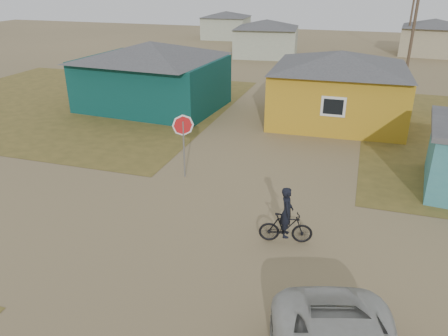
% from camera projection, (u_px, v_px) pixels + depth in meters
% --- Properties ---
extents(ground, '(120.00, 120.00, 0.00)m').
position_uv_depth(ground, '(212.00, 248.00, 13.13)').
color(ground, '#8B7650').
extents(grass_nw, '(20.00, 18.00, 0.00)m').
position_uv_depth(grass_nw, '(74.00, 102.00, 28.35)').
color(grass_nw, olive).
rests_on(grass_nw, ground).
extents(house_teal, '(8.93, 7.08, 4.00)m').
position_uv_depth(house_teal, '(152.00, 74.00, 26.43)').
color(house_teal, '#093330').
rests_on(house_teal, ground).
extents(house_yellow, '(7.72, 6.76, 3.90)m').
position_uv_depth(house_yellow, '(339.00, 86.00, 23.83)').
color(house_yellow, '#BA8B1C').
rests_on(house_yellow, ground).
extents(house_pale_west, '(7.04, 6.15, 3.60)m').
position_uv_depth(house_pale_west, '(266.00, 38.00, 43.69)').
color(house_pale_west, '#A2A991').
rests_on(house_pale_west, ground).
extents(house_beige_east, '(6.95, 6.05, 3.60)m').
position_uv_depth(house_beige_east, '(433.00, 36.00, 44.48)').
color(house_beige_east, '#9B8F6E').
rests_on(house_beige_east, ground).
extents(house_pale_north, '(6.28, 5.81, 3.40)m').
position_uv_depth(house_pale_north, '(226.00, 25.00, 56.42)').
color(house_pale_north, '#A2A991').
rests_on(house_pale_north, ground).
extents(utility_pole_near, '(1.40, 0.20, 8.00)m').
position_uv_depth(utility_pole_near, '(413.00, 32.00, 28.84)').
color(utility_pole_near, brown).
rests_on(utility_pole_near, ground).
extents(utility_pole_far, '(1.40, 0.20, 8.00)m').
position_uv_depth(utility_pole_far, '(412.00, 14.00, 42.51)').
color(utility_pole_far, brown).
rests_on(utility_pole_far, ground).
extents(stop_sign, '(0.85, 0.18, 2.63)m').
position_uv_depth(stop_sign, '(183.00, 132.00, 17.04)').
color(stop_sign, gray).
rests_on(stop_sign, ground).
extents(cyclist, '(1.69, 0.78, 1.85)m').
position_uv_depth(cyclist, '(286.00, 223.00, 13.19)').
color(cyclist, black).
rests_on(cyclist, ground).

